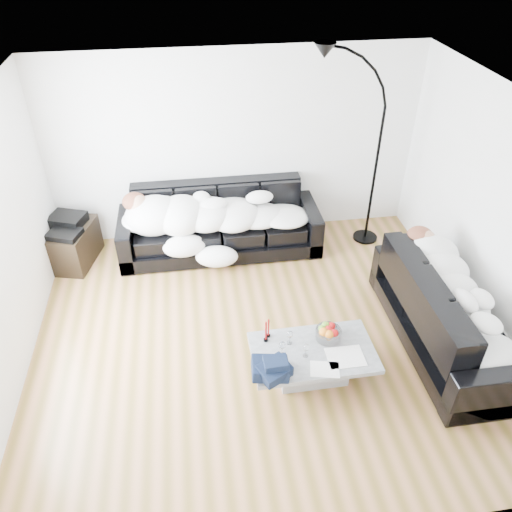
{
  "coord_description": "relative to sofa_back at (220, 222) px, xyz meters",
  "views": [
    {
      "loc": [
        -0.63,
        -3.99,
        4.07
      ],
      "look_at": [
        0.0,
        0.3,
        0.9
      ],
      "focal_mm": 35.0,
      "sensor_mm": 36.0,
      "label": 1
    }
  ],
  "objects": [
    {
      "name": "ground",
      "position": [
        0.28,
        -1.77,
        -0.44
      ],
      "size": [
        5.0,
        5.0,
        0.0
      ],
      "primitive_type": "plane",
      "color": "brown",
      "rests_on": "ground"
    },
    {
      "name": "wall_back",
      "position": [
        0.28,
        0.48,
        0.86
      ],
      "size": [
        5.0,
        0.02,
        2.6
      ],
      "primitive_type": "cube",
      "color": "silver",
      "rests_on": "ground"
    },
    {
      "name": "wall_right",
      "position": [
        2.78,
        -1.77,
        0.86
      ],
      "size": [
        0.02,
        4.5,
        2.6
      ],
      "primitive_type": "cube",
      "color": "silver",
      "rests_on": "ground"
    },
    {
      "name": "ceiling",
      "position": [
        0.28,
        -1.77,
        2.16
      ],
      "size": [
        5.0,
        5.0,
        0.0
      ],
      "primitive_type": "plane",
      "color": "white",
      "rests_on": "ground"
    },
    {
      "name": "sofa_back",
      "position": [
        0.0,
        0.0,
        0.0
      ],
      "size": [
        2.71,
        0.94,
        0.88
      ],
      "primitive_type": "cube",
      "color": "black",
      "rests_on": "ground"
    },
    {
      "name": "sofa_right",
      "position": [
        2.29,
        -2.14,
        0.0
      ],
      "size": [
        0.94,
        2.2,
        0.89
      ],
      "primitive_type": "cube",
      "rotation": [
        0.0,
        0.0,
        1.57
      ],
      "color": "black",
      "rests_on": "ground"
    },
    {
      "name": "sleeper_back",
      "position": [
        0.0,
        -0.05,
        0.21
      ],
      "size": [
        2.29,
        0.79,
        0.46
      ],
      "primitive_type": null,
      "color": "white",
      "rests_on": "sofa_back"
    },
    {
      "name": "sleeper_right",
      "position": [
        2.29,
        -2.14,
        0.21
      ],
      "size": [
        0.8,
        1.88,
        0.46
      ],
      "primitive_type": null,
      "rotation": [
        0.0,
        0.0,
        1.57
      ],
      "color": "white",
      "rests_on": "sofa_right"
    },
    {
      "name": "teal_cushion",
      "position": [
        2.23,
        -1.46,
        0.28
      ],
      "size": [
        0.42,
        0.38,
        0.2
      ],
      "primitive_type": "ellipsoid",
      "rotation": [
        0.0,
        0.0,
        0.24
      ],
      "color": "#0D5F59",
      "rests_on": "sofa_right"
    },
    {
      "name": "coffee_table",
      "position": [
        0.72,
        -2.42,
        -0.26
      ],
      "size": [
        1.25,
        0.74,
        0.36
      ],
      "primitive_type": "cube",
      "rotation": [
        0.0,
        0.0,
        0.01
      ],
      "color": "#939699",
      "rests_on": "ground"
    },
    {
      "name": "fruit_bowl",
      "position": [
        0.92,
        -2.26,
        0.0
      ],
      "size": [
        0.34,
        0.34,
        0.17
      ],
      "primitive_type": "cylinder",
      "rotation": [
        0.0,
        0.0,
        -0.3
      ],
      "color": "white",
      "rests_on": "coffee_table"
    },
    {
      "name": "wine_glass_a",
      "position": [
        0.51,
        -2.28,
        0.0
      ],
      "size": [
        0.08,
        0.08,
        0.16
      ],
      "primitive_type": "cylinder",
      "rotation": [
        0.0,
        0.0,
        -0.22
      ],
      "color": "white",
      "rests_on": "coffee_table"
    },
    {
      "name": "wine_glass_b",
      "position": [
        0.4,
        -2.42,
        0.0
      ],
      "size": [
        0.08,
        0.08,
        0.17
      ],
      "primitive_type": "cylinder",
      "rotation": [
        0.0,
        0.0,
        -0.14
      ],
      "color": "white",
      "rests_on": "coffee_table"
    },
    {
      "name": "wine_glass_c",
      "position": [
        0.63,
        -2.47,
        -0.0
      ],
      "size": [
        0.08,
        0.08,
        0.16
      ],
      "primitive_type": "cylinder",
      "rotation": [
        0.0,
        0.0,
        0.32
      ],
      "color": "white",
      "rests_on": "coffee_table"
    },
    {
      "name": "candle_left",
      "position": [
        0.28,
        -2.21,
        0.05
      ],
      "size": [
        0.06,
        0.06,
        0.26
      ],
      "primitive_type": "cylinder",
      "rotation": [
        0.0,
        0.0,
        -0.21
      ],
      "color": "maroon",
      "rests_on": "coffee_table"
    },
    {
      "name": "candle_right",
      "position": [
        0.31,
        -2.15,
        0.04
      ],
      "size": [
        0.05,
        0.05,
        0.23
      ],
      "primitive_type": "cylinder",
      "rotation": [
        0.0,
        0.0,
        -0.29
      ],
      "color": "maroon",
      "rests_on": "coffee_table"
    },
    {
      "name": "newspaper_a",
      "position": [
        1.02,
        -2.55,
        -0.07
      ],
      "size": [
        0.37,
        0.28,
        0.01
      ],
      "primitive_type": "cube",
      "rotation": [
        0.0,
        0.0,
        -0.0
      ],
      "color": "silver",
      "rests_on": "coffee_table"
    },
    {
      "name": "newspaper_b",
      "position": [
        0.78,
        -2.67,
        -0.07
      ],
      "size": [
        0.32,
        0.26,
        0.01
      ],
      "primitive_type": "cube",
      "rotation": [
        0.0,
        0.0,
        -0.22
      ],
      "color": "silver",
      "rests_on": "coffee_table"
    },
    {
      "name": "navy_jacket",
      "position": [
        0.26,
        -2.65,
        0.09
      ],
      "size": [
        0.4,
        0.35,
        0.18
      ],
      "primitive_type": null,
      "rotation": [
        0.0,
        0.0,
        0.12
      ],
      "color": "black",
      "rests_on": "coffee_table"
    },
    {
      "name": "shoes",
      "position": [
        0.58,
        -2.21,
        -0.39
      ],
      "size": [
        0.48,
        0.38,
        0.1
      ],
      "primitive_type": null,
      "rotation": [
        0.0,
        0.0,
        -0.18
      ],
      "color": "#472311",
      "rests_on": "ground"
    },
    {
      "name": "av_cabinet",
      "position": [
        -1.99,
        0.0,
        -0.18
      ],
      "size": [
        0.71,
        0.88,
        0.53
      ],
      "primitive_type": "cube",
      "rotation": [
        0.0,
        0.0,
        -0.25
      ],
      "color": "black",
      "rests_on": "ground"
    },
    {
      "name": "stereo",
      "position": [
        -1.99,
        0.0,
        0.15
      ],
      "size": [
        0.53,
        0.47,
        0.13
      ],
      "primitive_type": "cube",
      "rotation": [
        0.0,
        0.0,
        -0.35
      ],
      "color": "black",
      "rests_on": "av_cabinet"
    },
    {
      "name": "floor_lamp",
      "position": [
        2.1,
        -0.04,
        0.75
      ],
      "size": [
        0.91,
        0.48,
        2.39
      ],
      "primitive_type": null,
      "rotation": [
        0.0,
        0.0,
        -0.16
      ],
      "color": "black",
      "rests_on": "ground"
    }
  ]
}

